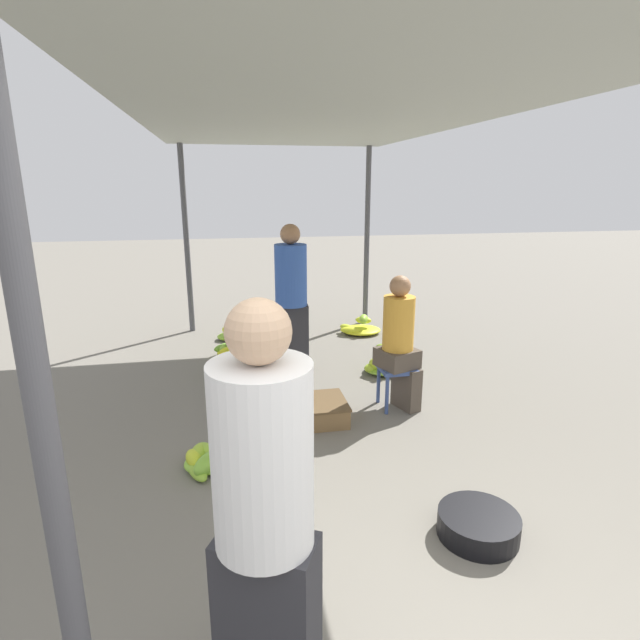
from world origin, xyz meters
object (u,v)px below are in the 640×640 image
(vendor_foreground, at_px, (265,518))
(vendor_seated, at_px, (400,341))
(banana_pile_right_1, at_px, (360,328))
(banana_pile_left_2, at_px, (207,460))
(banana_pile_left_1, at_px, (234,350))
(stool, at_px, (396,374))
(banana_pile_right_0, at_px, (384,363))
(shopper_walking_mid, at_px, (291,297))
(basin_black, at_px, (478,525))
(crate_near, at_px, (318,410))
(banana_pile_left_0, at_px, (227,370))
(banana_pile_left_3, at_px, (235,334))

(vendor_foreground, bearing_deg, vendor_seated, 60.70)
(banana_pile_right_1, bearing_deg, banana_pile_left_2, -122.95)
(banana_pile_right_1, bearing_deg, banana_pile_left_1, -160.41)
(stool, relative_size, banana_pile_right_0, 0.77)
(vendor_foreground, distance_m, shopper_walking_mid, 3.97)
(vendor_seated, distance_m, banana_pile_right_1, 2.61)
(basin_black, bearing_deg, shopper_walking_mid, 103.62)
(vendor_foreground, bearing_deg, banana_pile_right_1, 70.78)
(vendor_seated, height_order, crate_near, vendor_seated)
(banana_pile_right_1, distance_m, crate_near, 2.89)
(vendor_seated, xyz_separation_m, basin_black, (-0.14, -1.90, -0.62))
(vendor_seated, distance_m, shopper_walking_mid, 1.51)
(banana_pile_left_1, height_order, crate_near, banana_pile_left_1)
(banana_pile_left_0, bearing_deg, banana_pile_left_3, 84.87)
(banana_pile_left_2, bearing_deg, crate_near, 32.47)
(stool, distance_m, banana_pile_left_2, 2.00)
(banana_pile_left_0, distance_m, banana_pile_right_1, 2.36)
(shopper_walking_mid, bearing_deg, banana_pile_right_0, -14.08)
(banana_pile_left_3, height_order, banana_pile_right_1, banana_pile_right_1)
(banana_pile_left_1, distance_m, shopper_walking_mid, 1.24)
(vendor_seated, bearing_deg, banana_pile_left_3, 120.38)
(banana_pile_left_1, xyz_separation_m, crate_near, (0.73, -2.00, 0.02))
(vendor_foreground, relative_size, basin_black, 3.51)
(vendor_seated, height_order, banana_pile_left_3, vendor_seated)
(banana_pile_right_0, bearing_deg, crate_near, -132.76)
(basin_black, distance_m, banana_pile_right_1, 4.44)
(vendor_seated, height_order, shopper_walking_mid, shopper_walking_mid)
(vendor_foreground, height_order, banana_pile_left_1, vendor_foreground)
(stool, relative_size, banana_pile_left_2, 0.81)
(shopper_walking_mid, bearing_deg, basin_black, -76.38)
(shopper_walking_mid, bearing_deg, banana_pile_right_1, 47.93)
(banana_pile_right_0, bearing_deg, banana_pile_left_3, 135.48)
(vendor_seated, xyz_separation_m, banana_pile_left_2, (-1.84, -0.78, -0.63))
(banana_pile_left_0, bearing_deg, stool, -36.31)
(banana_pile_right_0, xyz_separation_m, crate_near, (-0.99, -1.07, -0.01))
(vendor_foreground, bearing_deg, shopper_walking_mid, 80.80)
(vendor_foreground, xyz_separation_m, banana_pile_right_1, (1.83, 5.24, -0.84))
(stool, xyz_separation_m, banana_pile_left_0, (-1.63, 1.20, -0.28))
(stool, xyz_separation_m, banana_pile_left_3, (-1.51, 2.60, -0.27))
(crate_near, bearing_deg, banana_pile_left_1, 110.01)
(vendor_foreground, bearing_deg, banana_pile_left_1, 90.37)
(vendor_seated, xyz_separation_m, shopper_walking_mid, (-0.89, 1.20, 0.20))
(banana_pile_left_1, distance_m, banana_pile_left_2, 2.66)
(banana_pile_left_2, bearing_deg, banana_pile_left_3, 84.74)
(banana_pile_left_2, xyz_separation_m, banana_pile_right_1, (2.14, 3.30, 0.02))
(crate_near, distance_m, shopper_walking_mid, 1.56)
(stool, bearing_deg, vendor_foreground, -118.94)
(basin_black, height_order, banana_pile_left_1, banana_pile_left_1)
(banana_pile_left_3, bearing_deg, banana_pile_right_1, -2.52)
(basin_black, relative_size, banana_pile_left_2, 0.96)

